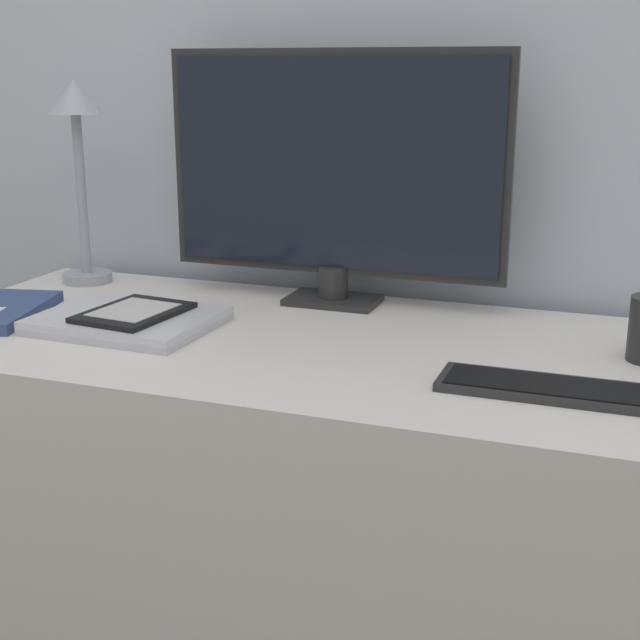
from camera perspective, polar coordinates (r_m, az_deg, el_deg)
name	(u,v)px	position (r m, az deg, el deg)	size (l,w,h in m)	color
wall_back	(392,47)	(1.77, 4.60, 17.03)	(3.60, 0.05, 2.40)	#B2BCC6
desk	(324,537)	(1.62, 0.25, -13.70)	(1.47, 0.64, 0.73)	silver
monitor	(334,173)	(1.66, 0.90, 9.39)	(0.65, 0.11, 0.47)	#262626
keyboard	(562,390)	(1.28, 15.20, -4.32)	(0.34, 0.10, 0.01)	#282828
laptop	(128,320)	(1.58, -12.20, -0.02)	(0.30, 0.24, 0.02)	#BCBCC1
ereader	(134,312)	(1.57, -11.84, 0.49)	(0.16, 0.20, 0.01)	black
desk_lamp	(78,142)	(1.90, -15.25, 10.91)	(0.11, 0.11, 0.41)	#999EA8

